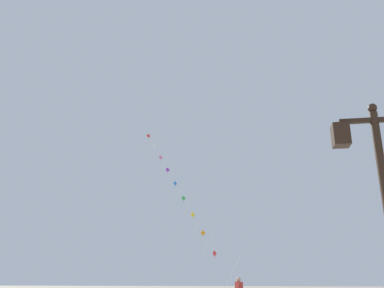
# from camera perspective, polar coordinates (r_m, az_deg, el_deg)

# --- Properties ---
(twin_lantern_lamp_post) EXTENTS (1.46, 0.28, 4.55)m
(twin_lantern_lamp_post) POSITION_cam_1_polar(r_m,az_deg,el_deg) (7.43, 25.35, -4.68)
(twin_lantern_lamp_post) COLOR black
(twin_lantern_lamp_post) RESTS_ON ground_plane
(kite_train) EXTENTS (8.10, 9.74, 13.42)m
(kite_train) POSITION_cam_1_polar(r_m,az_deg,el_deg) (28.12, -1.44, -7.23)
(kite_train) COLOR brown
(kite_train) RESTS_ON ground_plane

